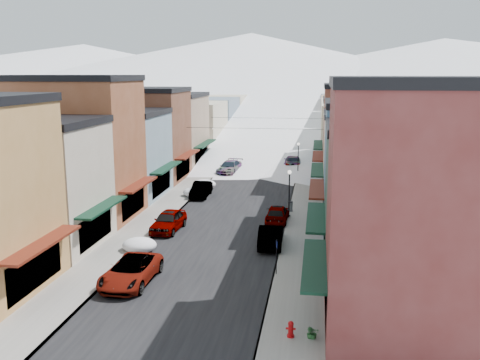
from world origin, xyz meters
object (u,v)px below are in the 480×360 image
(car_green_sedan, at_px, (271,236))
(fire_hydrant, at_px, (291,330))
(car_silver_sedan, at_px, (168,221))
(streetlamp_near, at_px, (289,187))
(trash_can, at_px, (290,206))
(car_dark_hatch, at_px, (201,190))
(car_white_suv, at_px, (131,271))

(car_green_sedan, relative_size, fire_hydrant, 6.02)
(car_silver_sedan, bearing_deg, streetlamp_near, 33.01)
(car_silver_sedan, xyz_separation_m, streetlamp_near, (9.50, 5.39, 1.94))
(trash_can, bearing_deg, car_dark_hatch, 151.70)
(car_white_suv, height_order, fire_hydrant, car_white_suv)
(car_green_sedan, xyz_separation_m, streetlamp_near, (0.90, 8.11, 1.97))
(car_white_suv, relative_size, trash_can, 6.10)
(car_green_sedan, bearing_deg, car_white_suv, 44.44)
(car_dark_hatch, height_order, car_green_sedan, car_green_sedan)
(trash_can, bearing_deg, car_silver_sedan, -143.00)
(fire_hydrant, xyz_separation_m, trash_can, (-1.35, 23.98, 0.10))
(car_white_suv, relative_size, car_dark_hatch, 1.20)
(car_white_suv, bearing_deg, car_green_sedan, 48.76)
(car_dark_hatch, height_order, streetlamp_near, streetlamp_near)
(car_green_sedan, relative_size, trash_can, 5.27)
(streetlamp_near, bearing_deg, trash_can, 90.00)
(car_white_suv, bearing_deg, car_silver_sedan, 95.63)
(car_green_sedan, height_order, trash_can, car_green_sedan)
(car_white_suv, distance_m, trash_can, 20.28)
(trash_can, bearing_deg, car_white_suv, -115.40)
(car_green_sedan, xyz_separation_m, fire_hydrant, (2.25, -14.09, -0.29))
(car_white_suv, distance_m, car_green_sedan, 11.49)
(car_green_sedan, bearing_deg, car_silver_sedan, -20.38)
(car_white_suv, bearing_deg, streetlamp_near, 63.80)
(fire_hydrant, bearing_deg, car_white_suv, 150.62)
(car_dark_hatch, relative_size, fire_hydrant, 5.78)
(car_silver_sedan, xyz_separation_m, trash_can, (9.50, 7.16, -0.21))
(car_silver_sedan, relative_size, fire_hydrant, 6.02)
(car_dark_hatch, height_order, fire_hydrant, car_dark_hatch)
(car_green_sedan, height_order, fire_hydrant, car_green_sedan)
(car_white_suv, height_order, car_green_sedan, car_green_sedan)
(fire_hydrant, bearing_deg, streetlamp_near, 93.48)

